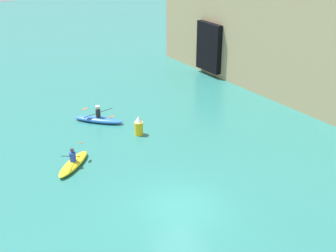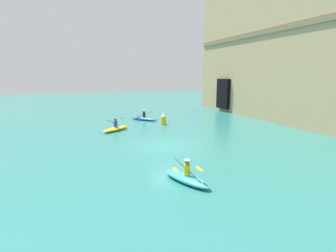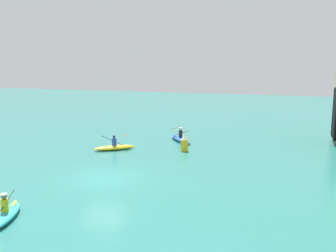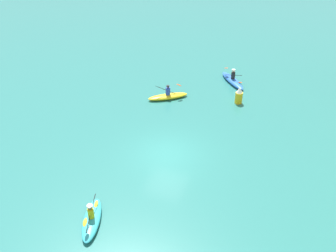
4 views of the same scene
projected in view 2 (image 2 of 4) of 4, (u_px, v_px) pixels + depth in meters
The scene contains 6 objects.
ground_plane at pixel (166, 146), 19.21m from camera, with size 120.00×120.00×0.00m, color #28706B.
cliff_bluff at pixel (324, 43), 25.27m from camera, with size 38.83×6.45×16.26m.
kayak_cyan at pixel (187, 178), 12.71m from camera, with size 2.98×1.81×1.16m.
kayak_yellow at pixel (116, 128), 24.37m from camera, with size 2.58×2.95×1.23m.
kayak_blue at pixel (144, 118), 29.96m from camera, with size 3.14×2.88×1.20m.
marker_buoy at pixel (164, 119), 27.34m from camera, with size 0.56×0.56×1.30m.
Camera 2 is at (17.49, -6.22, 5.17)m, focal length 28.00 mm.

